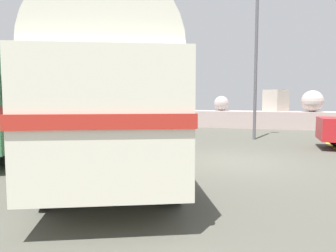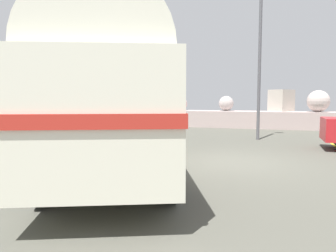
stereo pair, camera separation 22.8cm
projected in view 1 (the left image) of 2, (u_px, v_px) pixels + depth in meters
The scene contains 5 objects.
ground at pixel (230, 162), 9.61m from camera, with size 32.00×26.00×0.02m.
breakwater at pixel (248, 116), 20.82m from camera, with size 31.36×2.48×2.49m.
vintage_coach at pixel (118, 93), 8.17m from camera, with size 5.49×8.85×3.70m.
second_coach at pixel (8, 95), 11.49m from camera, with size 5.71×8.81×3.70m.
lamp_post at pixel (257, 50), 14.55m from camera, with size 0.63×0.95×7.39m.
Camera 1 is at (0.85, -9.62, 1.92)m, focal length 34.06 mm.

